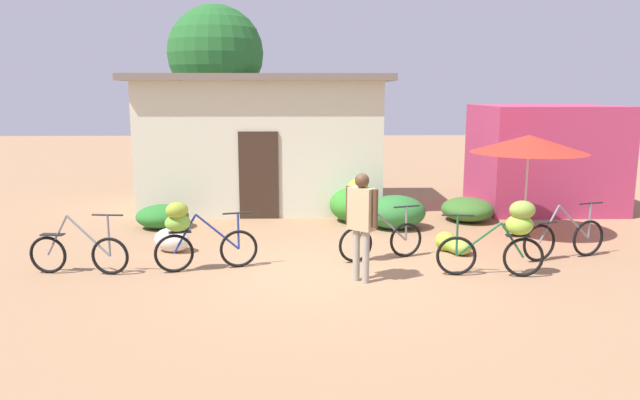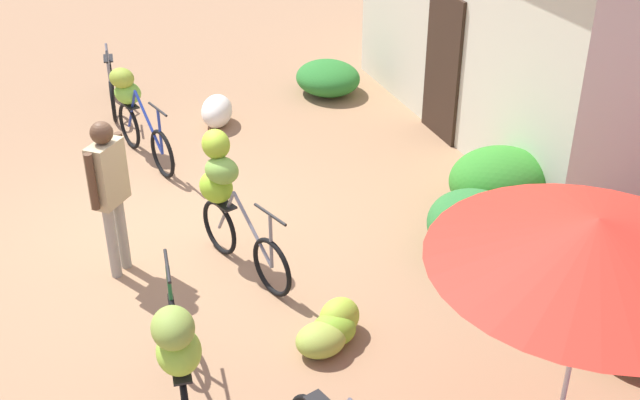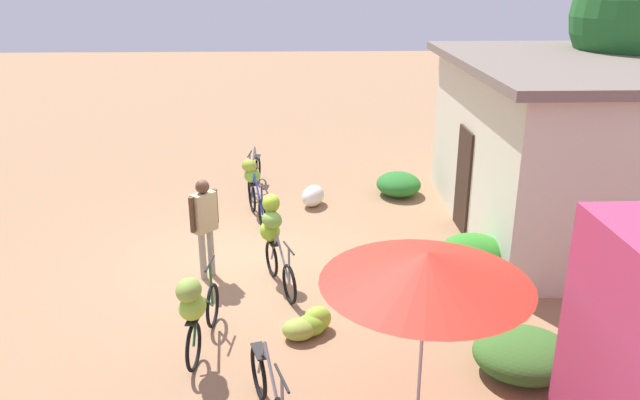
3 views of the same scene
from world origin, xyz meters
The scene contains 17 objects.
ground_plane centered at (0.00, 0.00, 0.00)m, with size 60.00×60.00×0.00m, color #9A7351.
building_low centered at (-1.50, 5.65, 1.66)m, with size 6.20×3.52×3.28m.
shop_pink centered at (5.48, 5.24, 1.27)m, with size 3.20×2.80×2.55m, color #B3365E.
tree_behind_building centered at (-2.92, 7.77, 3.88)m, with size 2.65×2.65×5.25m.
hedge_bush_front_left centered at (-3.51, 3.21, 0.25)m, with size 1.12×1.00×0.50m, color #29722A.
hedge_bush_front_right centered at (0.62, 3.78, 0.38)m, with size 1.04×1.20×0.76m, color #328328.
hedge_bush_mid centered at (1.48, 3.03, 0.36)m, with size 1.28×1.05×0.72m, color #2C7131.
hedge_bush_by_door centered at (3.22, 3.76, 0.26)m, with size 1.17×1.28×0.53m, color #386B28.
market_umbrella centered at (3.98, 2.28, 1.87)m, with size 2.28×2.28×2.05m.
bicycle_leftmost centered at (-4.07, -0.07, 0.35)m, with size 1.64×0.23×0.99m.
bicycle_near_pile centered at (-2.31, 0.03, 0.68)m, with size 1.64×0.61×1.17m.
bicycle_center_loaded centered at (0.61, 0.54, 0.83)m, with size 1.52×0.66×1.45m.
bicycle_by_shop centered at (2.76, -0.39, 0.74)m, with size 1.67×0.39×1.23m.
bicycle_rightmost centered at (4.08, 0.61, 0.36)m, with size 1.64×0.55×0.98m.
banana_pile_on_ground centered at (2.25, 1.06, 0.15)m, with size 0.69×0.78×0.36m.
produce_sack centered at (-2.88, 1.26, 0.22)m, with size 0.70×0.44×0.44m, color silver.
person_vendor centered at (0.41, -0.57, 1.04)m, with size 0.46×0.41×1.69m.
Camera 1 is at (-0.44, -9.45, 2.91)m, focal length 33.70 mm.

